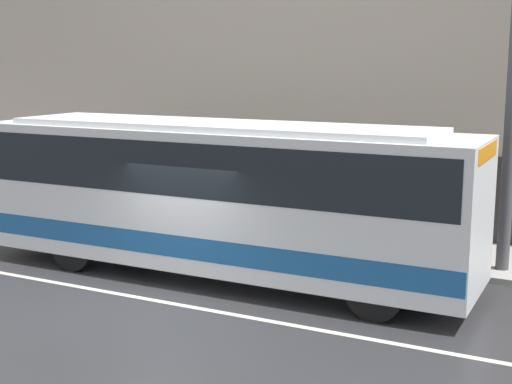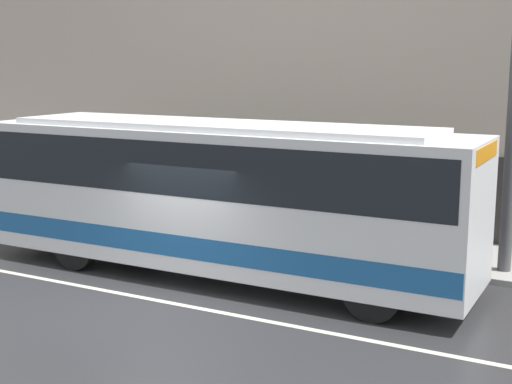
% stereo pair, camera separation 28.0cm
% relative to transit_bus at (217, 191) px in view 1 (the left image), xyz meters
% --- Properties ---
extents(ground_plane, '(60.00, 60.00, 0.00)m').
position_rel_transit_bus_xyz_m(ground_plane, '(-0.10, -1.96, -1.84)').
color(ground_plane, '#2D2D30').
extents(sidewalk, '(60.00, 3.02, 0.13)m').
position_rel_transit_bus_xyz_m(sidewalk, '(-0.10, 3.55, -1.77)').
color(sidewalk, '#A09E99').
rests_on(sidewalk, ground_plane).
extents(building_facade, '(60.00, 0.35, 9.02)m').
position_rel_transit_bus_xyz_m(building_facade, '(-0.10, 5.21, 2.51)').
color(building_facade, '#B7A899').
rests_on(building_facade, ground_plane).
extents(lane_stripe, '(54.00, 0.14, 0.01)m').
position_rel_transit_bus_xyz_m(lane_stripe, '(-0.10, -1.96, -1.84)').
color(lane_stripe, beige).
rests_on(lane_stripe, ground_plane).
extents(transit_bus, '(10.81, 2.48, 3.27)m').
position_rel_transit_bus_xyz_m(transit_bus, '(0.00, 0.00, 0.00)').
color(transit_bus, white).
rests_on(transit_bus, ground_plane).
extents(pedestrian_waiting, '(0.36, 0.36, 1.56)m').
position_rel_transit_bus_xyz_m(pedestrian_waiting, '(-3.20, 2.89, -0.99)').
color(pedestrian_waiting, '#1E5933').
rests_on(pedestrian_waiting, sidewalk).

